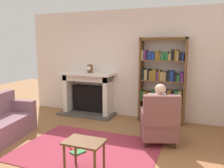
% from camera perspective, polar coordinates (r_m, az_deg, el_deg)
% --- Properties ---
extents(ground, '(14.00, 14.00, 0.00)m').
position_cam_1_polar(ground, '(4.08, -7.86, -17.30)').
color(ground, '#92613B').
extents(back_wall, '(5.60, 0.10, 2.70)m').
position_cam_1_polar(back_wall, '(6.01, 3.85, 4.86)').
color(back_wall, silver).
rests_on(back_wall, ground).
extents(area_rug, '(2.40, 1.80, 0.01)m').
position_cam_1_polar(area_rug, '(4.31, -5.84, -15.62)').
color(area_rug, '#942E3F').
rests_on(area_rug, ground).
extents(fireplace, '(1.48, 0.64, 1.12)m').
position_cam_1_polar(fireplace, '(6.27, -5.78, -1.97)').
color(fireplace, '#4C4742').
rests_on(fireplace, ground).
extents(mantel_clock, '(0.14, 0.14, 0.21)m').
position_cam_1_polar(mantel_clock, '(6.04, -5.37, 3.71)').
color(mantel_clock, brown).
rests_on(mantel_clock, fireplace).
extents(bookshelf, '(1.07, 0.32, 2.00)m').
position_cam_1_polar(bookshelf, '(5.64, 12.05, 0.31)').
color(bookshelf, brown).
rests_on(bookshelf, ground).
extents(armchair_reading, '(0.81, 0.80, 0.97)m').
position_cam_1_polar(armchair_reading, '(4.45, 11.43, -9.14)').
color(armchair_reading, '#331E14').
rests_on(armchair_reading, ground).
extents(seated_reader, '(0.49, 0.59, 1.14)m').
position_cam_1_polar(seated_reader, '(4.51, 11.26, -6.30)').
color(seated_reader, white).
rests_on(seated_reader, ground).
extents(side_table, '(0.56, 0.39, 0.49)m').
position_cam_1_polar(side_table, '(3.48, -6.76, -14.77)').
color(side_table, brown).
rests_on(side_table, ground).
extents(scattered_books, '(0.38, 0.49, 0.04)m').
position_cam_1_polar(scattered_books, '(4.34, -8.35, -15.24)').
color(scattered_books, red).
rests_on(scattered_books, area_rug).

